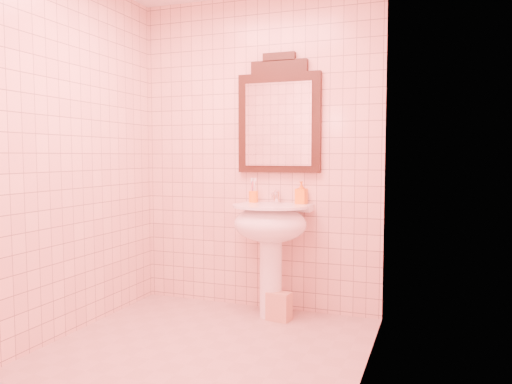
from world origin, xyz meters
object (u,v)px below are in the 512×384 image
at_px(mirror, 279,118).
at_px(soap_dispenser, 301,193).
at_px(toothbrush_cup, 253,197).
at_px(pedestal_sink, 271,231).
at_px(towel, 279,306).

height_order(mirror, soap_dispenser, mirror).
bearing_deg(toothbrush_cup, pedestal_sink, -37.48).
xyz_separation_m(toothbrush_cup, towel, (0.28, -0.20, -0.80)).
bearing_deg(pedestal_sink, mirror, 90.00).
distance_m(mirror, soap_dispenser, 0.62).
height_order(mirror, towel, mirror).
distance_m(mirror, towel, 1.45).
relative_size(mirror, soap_dispenser, 5.30).
bearing_deg(towel, mirror, 108.65).
relative_size(toothbrush_cup, towel, 0.81).
bearing_deg(towel, soap_dispenser, 61.82).
relative_size(mirror, toothbrush_cup, 5.46).
bearing_deg(toothbrush_cup, soap_dispenser, 1.80).
bearing_deg(mirror, pedestal_sink, -90.00).
xyz_separation_m(pedestal_sink, towel, (0.08, -0.05, -0.56)).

